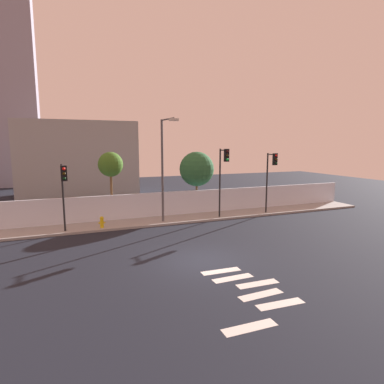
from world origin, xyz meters
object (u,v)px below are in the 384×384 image
fire_hydrant (102,222)px  roadside_tree_midleft (197,169)px  traffic_light_center (223,168)px  street_lamp_curbside (164,162)px  traffic_light_right (64,184)px  traffic_light_left (271,170)px  roadside_tree_leftmost (111,165)px

fire_hydrant → roadside_tree_midleft: roadside_tree_midleft is taller
traffic_light_center → roadside_tree_midleft: size_ratio=1.03×
street_lamp_curbside → roadside_tree_midleft: bearing=41.7°
traffic_light_right → traffic_light_center: bearing=1.5°
traffic_light_left → fire_hydrant: bearing=177.9°
traffic_light_left → roadside_tree_midleft: size_ratio=0.95×
roadside_tree_leftmost → fire_hydrant: bearing=-108.6°
traffic_light_right → roadside_tree_leftmost: (3.31, 4.12, 0.79)m
traffic_light_right → roadside_tree_leftmost: roadside_tree_leftmost is taller
roadside_tree_leftmost → traffic_light_center: bearing=-27.2°
traffic_light_left → traffic_light_center: (-4.18, -0.04, 0.24)m
traffic_light_right → fire_hydrant: 3.56m
fire_hydrant → roadside_tree_leftmost: bearing=71.4°
traffic_light_left → roadside_tree_midleft: (-4.68, 3.80, -0.07)m
fire_hydrant → roadside_tree_leftmost: 4.96m
fire_hydrant → traffic_light_center: bearing=-3.3°
traffic_light_left → roadside_tree_leftmost: 12.28m
traffic_light_right → roadside_tree_midleft: bearing=21.8°
traffic_light_center → roadside_tree_leftmost: traffic_light_center is taller
traffic_light_right → roadside_tree_midleft: roadside_tree_midleft is taller
traffic_light_center → traffic_light_right: bearing=-178.5°
traffic_light_center → roadside_tree_midleft: (-0.50, 3.84, -0.31)m
street_lamp_curbside → roadside_tree_midleft: (3.85, 3.43, -0.84)m
street_lamp_curbside → traffic_light_center: bearing=-5.3°
street_lamp_curbside → roadside_tree_midleft: 5.23m
traffic_light_center → street_lamp_curbside: 4.40m
traffic_light_right → street_lamp_curbside: (6.44, 0.68, 1.11)m
street_lamp_curbside → fire_hydrant: size_ratio=9.50×
traffic_light_left → roadside_tree_leftmost: roadside_tree_leftmost is taller
fire_hydrant → roadside_tree_midleft: bearing=22.4°
traffic_light_left → roadside_tree_leftmost: size_ratio=0.95×
street_lamp_curbside → fire_hydrant: 5.72m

